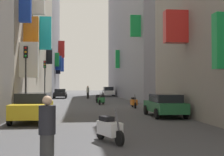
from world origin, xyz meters
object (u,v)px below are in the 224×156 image
parked_car_green (165,105)px  traffic_light_near_corner (45,74)px  scooter_black (99,98)px  scooter_green (102,100)px  scooter_white (109,128)px  parked_car_black (60,93)px  scooter_orange (134,102)px  pedestrian_near_left (88,92)px  parked_car_yellow (33,107)px  traffic_light_far_corner (26,68)px  parked_car_white (108,91)px  pedestrian_crossing (47,133)px

parked_car_green → traffic_light_near_corner: (-8.51, 13.46, 2.23)m
scooter_black → scooter_green: 3.40m
parked_car_green → scooter_white: size_ratio=2.37×
parked_car_black → scooter_black: (4.73, -11.34, -0.25)m
scooter_orange → pedestrian_near_left: bearing=100.7°
scooter_orange → scooter_green: bearing=119.0°
parked_car_yellow → scooter_orange: parked_car_yellow is taller
scooter_green → pedestrian_near_left: size_ratio=1.01×
parked_car_black → scooter_black: size_ratio=2.49×
traffic_light_far_corner → traffic_light_near_corner: bearing=90.2°
scooter_green → traffic_light_near_corner: bearing=161.0°
parked_car_yellow → scooter_black: bearing=74.7°
scooter_black → traffic_light_far_corner: bearing=-112.9°
scooter_green → scooter_orange: (2.37, -4.28, 0.00)m
scooter_orange → traffic_light_far_corner: size_ratio=0.46×
scooter_green → traffic_light_far_corner: traffic_light_far_corner is taller
scooter_orange → parked_car_black: bearing=110.5°
scooter_white → traffic_light_near_corner: size_ratio=0.40×
parked_car_white → pedestrian_near_left: (-3.64, -8.34, 0.08)m
parked_car_white → parked_car_yellow: parked_car_white is taller
traffic_light_far_corner → pedestrian_near_left: bearing=78.4°
scooter_green → pedestrian_near_left: pedestrian_near_left is taller
parked_car_black → pedestrian_crossing: pedestrian_crossing is taller
scooter_orange → traffic_light_far_corner: (-7.93, -5.43, 2.50)m
parked_car_white → scooter_orange: bearing=-90.8°
parked_car_green → parked_car_yellow: bearing=-166.8°
parked_car_white → pedestrian_near_left: size_ratio=2.39×
parked_car_yellow → scooter_black: (4.57, 16.71, -0.32)m
parked_car_yellow → scooter_green: parked_car_yellow is taller
scooter_black → scooter_orange: bearing=-72.7°
pedestrian_near_left → traffic_light_near_corner: traffic_light_near_corner is taller
scooter_black → scooter_green: (0.02, -3.40, 0.00)m
pedestrian_near_left → traffic_light_far_corner: traffic_light_far_corner is taller
scooter_white → pedestrian_near_left: size_ratio=0.98×
scooter_orange → pedestrian_near_left: (-3.26, 17.27, 0.43)m
parked_car_white → parked_car_yellow: size_ratio=1.03×
parked_car_yellow → scooter_green: bearing=71.0°
scooter_green → pedestrian_near_left: (-0.89, 12.98, 0.43)m
parked_car_yellow → pedestrian_near_left: bearing=82.0°
parked_car_black → traffic_light_far_corner: 24.57m
pedestrian_near_left → parked_car_black: bearing=155.6°
parked_car_black → scooter_orange: size_ratio=2.13×
pedestrian_crossing → scooter_green: bearing=82.5°
pedestrian_near_left → scooter_black: bearing=-84.8°
scooter_black → traffic_light_near_corner: bearing=-165.1°
parked_car_yellow → scooter_orange: (6.96, 9.02, -0.32)m
parked_car_white → pedestrian_near_left: bearing=-113.6°
scooter_black → scooter_white: same height
traffic_light_far_corner → parked_car_white: bearing=75.0°
parked_car_green → pedestrian_near_left: bearing=98.8°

